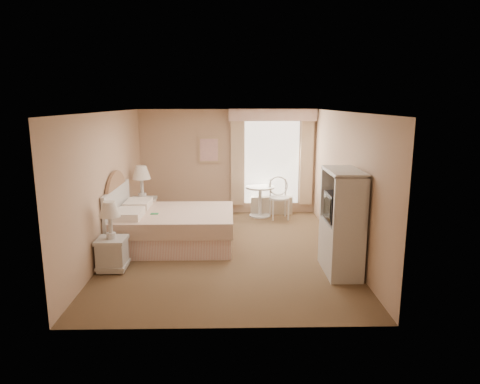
{
  "coord_description": "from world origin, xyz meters",
  "views": [
    {
      "loc": [
        0.08,
        -7.44,
        2.67
      ],
      "look_at": [
        0.24,
        0.3,
        1.03
      ],
      "focal_mm": 32.0,
      "sensor_mm": 36.0,
      "label": 1
    }
  ],
  "objects_px": {
    "round_table": "(260,196)",
    "armoire": "(342,230)",
    "bed": "(168,227)",
    "cafe_chair": "(279,194)",
    "nightstand_near": "(112,245)",
    "nightstand_far": "(143,204)"
  },
  "relations": [
    {
      "from": "bed",
      "to": "armoire",
      "type": "bearing_deg",
      "value": -24.68
    },
    {
      "from": "nightstand_near",
      "to": "nightstand_far",
      "type": "xyz_separation_m",
      "value": [
        -0.0,
        2.47,
        0.07
      ]
    },
    {
      "from": "nightstand_near",
      "to": "round_table",
      "type": "height_order",
      "value": "nightstand_near"
    },
    {
      "from": "nightstand_near",
      "to": "cafe_chair",
      "type": "distance_m",
      "value": 4.35
    },
    {
      "from": "round_table",
      "to": "cafe_chair",
      "type": "height_order",
      "value": "cafe_chair"
    },
    {
      "from": "round_table",
      "to": "nightstand_far",
      "type": "bearing_deg",
      "value": -162.36
    },
    {
      "from": "nightstand_far",
      "to": "cafe_chair",
      "type": "distance_m",
      "value": 3.09
    },
    {
      "from": "nightstand_far",
      "to": "bed",
      "type": "bearing_deg",
      "value": -60.1
    },
    {
      "from": "nightstand_far",
      "to": "armoire",
      "type": "height_order",
      "value": "armoire"
    },
    {
      "from": "round_table",
      "to": "armoire",
      "type": "height_order",
      "value": "armoire"
    },
    {
      "from": "bed",
      "to": "nightstand_near",
      "type": "bearing_deg",
      "value": -120.88
    },
    {
      "from": "nightstand_far",
      "to": "cafe_chair",
      "type": "xyz_separation_m",
      "value": [
        3.02,
        0.66,
        0.07
      ]
    },
    {
      "from": "bed",
      "to": "nightstand_near",
      "type": "relative_size",
      "value": 1.97
    },
    {
      "from": "bed",
      "to": "round_table",
      "type": "relative_size",
      "value": 3.07
    },
    {
      "from": "bed",
      "to": "round_table",
      "type": "bearing_deg",
      "value": 48.09
    },
    {
      "from": "round_table",
      "to": "cafe_chair",
      "type": "distance_m",
      "value": 0.46
    },
    {
      "from": "cafe_chair",
      "to": "round_table",
      "type": "bearing_deg",
      "value": 152.93
    },
    {
      "from": "bed",
      "to": "round_table",
      "type": "distance_m",
      "value": 2.8
    },
    {
      "from": "nightstand_near",
      "to": "cafe_chair",
      "type": "relative_size",
      "value": 1.15
    },
    {
      "from": "bed",
      "to": "armoire",
      "type": "height_order",
      "value": "armoire"
    },
    {
      "from": "nightstand_far",
      "to": "round_table",
      "type": "height_order",
      "value": "nightstand_far"
    },
    {
      "from": "round_table",
      "to": "cafe_chair",
      "type": "relative_size",
      "value": 0.74
    }
  ]
}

